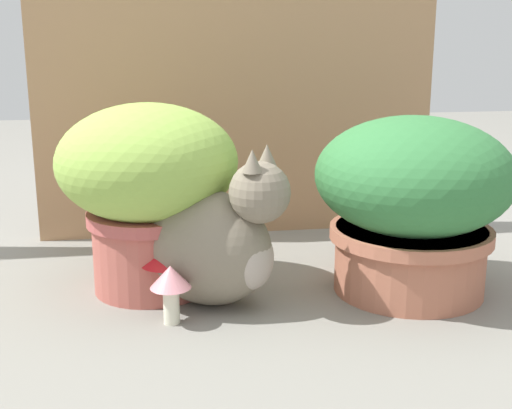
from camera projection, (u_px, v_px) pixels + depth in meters
ground_plane at (207, 318)px, 1.21m from camera, size 6.00×6.00×0.00m
cardboard_backdrop at (238, 70)px, 1.64m from camera, size 0.99×0.03×0.82m
grass_planter at (148, 184)px, 1.30m from camera, size 0.35×0.35×0.37m
leafy_planter at (413, 199)px, 1.30m from camera, size 0.38×0.38×0.35m
cat at (214, 242)px, 1.25m from camera, size 0.33×0.31×0.32m
mushroom_ornament_red at (168, 257)px, 1.25m from camera, size 0.11×0.11×0.13m
mushroom_ornament_pink at (171, 283)px, 1.17m from camera, size 0.07×0.07×0.11m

